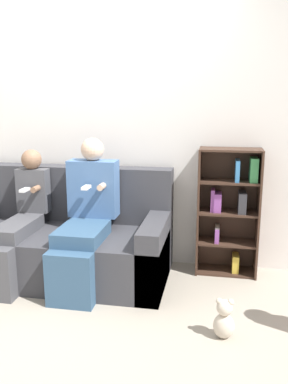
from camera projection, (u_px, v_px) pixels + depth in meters
name	position (u px, v px, depth m)	size (l,w,h in m)	color
ground_plane	(56.00, 304.00, 3.09)	(14.00, 14.00, 0.00)	#9E9384
back_wall	(92.00, 127.00, 3.79)	(10.00, 0.06, 2.55)	silver
couch	(65.00, 241.00, 3.58)	(1.82, 0.89, 0.92)	#38383D
adult_seated	(86.00, 213.00, 3.34)	(0.42, 0.80, 1.21)	#335170
child_seated	(20.00, 218.00, 3.42)	(0.28, 0.82, 1.09)	#47474C
bookshelf	(229.00, 209.00, 3.57)	(0.53, 0.28, 1.12)	#3D281E
teddy_bear	(224.00, 320.00, 2.63)	(0.14, 0.11, 0.28)	beige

